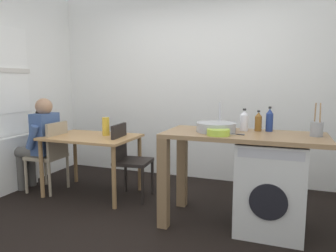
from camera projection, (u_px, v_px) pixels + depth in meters
ground_plane at (145, 225)px, 3.14m from camera, size 5.46×5.46×0.00m
wall_back at (194, 86)px, 4.58m from camera, size 4.60×0.10×2.70m
radiator at (11, 165)px, 4.07m from camera, size 0.10×0.80×0.70m
dining_table at (92, 144)px, 3.93m from camera, size 1.10×0.76×0.74m
chair_person_seat at (51, 153)px, 4.05m from camera, size 0.41×0.41×0.90m
chair_opposite at (128, 157)px, 3.83m from camera, size 0.43×0.43×0.90m
seated_person at (40, 139)px, 4.08m from camera, size 0.50×0.51×1.20m
kitchen_counter at (221, 148)px, 3.09m from camera, size 1.50×0.68×0.92m
washing_machine at (270, 186)px, 2.97m from camera, size 0.60×0.61×0.86m
sink_basin at (216, 127)px, 3.08m from camera, size 0.38×0.38×0.09m
tap at (220, 116)px, 3.23m from camera, size 0.02×0.02×0.28m
bottle_tall_green at (244, 121)px, 3.14m from camera, size 0.08×0.08×0.22m
bottle_squat_brown at (258, 122)px, 3.13m from camera, size 0.07×0.07×0.20m
bottle_clear_small at (269, 120)px, 3.10m from camera, size 0.07×0.07×0.24m
mixing_bowl at (218, 132)px, 2.87m from camera, size 0.21×0.21×0.06m
utensil_crock at (317, 129)px, 2.81m from camera, size 0.11×0.11×0.30m
vase at (106, 126)px, 3.95m from camera, size 0.09×0.09×0.23m
scissors at (236, 134)px, 2.92m from camera, size 0.15×0.06×0.01m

